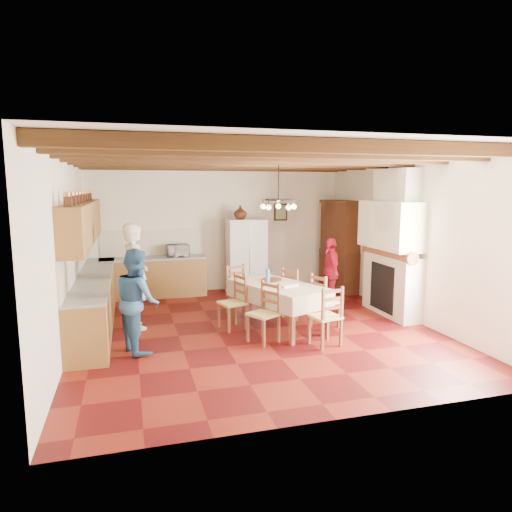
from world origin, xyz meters
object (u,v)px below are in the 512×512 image
(refrigerator, at_px, (246,256))
(chair_end_near, at_px, (325,315))
(chair_right_near, at_px, (325,300))
(chair_left_far, at_px, (232,302))
(person_man, at_px, (135,276))
(microwave, at_px, (178,250))
(dining_table, at_px, (278,289))
(chair_left_near, at_px, (263,313))
(person_woman_blue, at_px, (137,300))
(chair_right_far, at_px, (295,292))
(chair_end_far, at_px, (239,290))
(person_woman_red, at_px, (330,272))
(hutch, at_px, (340,246))

(refrigerator, height_order, chair_end_near, refrigerator)
(chair_right_near, bearing_deg, chair_left_far, 59.21)
(person_man, xyz_separation_m, microwave, (0.99, 2.29, 0.10))
(dining_table, relative_size, person_man, 1.09)
(chair_left_near, height_order, person_woman_blue, person_woman_blue)
(chair_end_near, bearing_deg, dining_table, -79.88)
(dining_table, height_order, chair_right_near, chair_right_near)
(person_woman_blue, bearing_deg, refrigerator, -55.43)
(chair_right_near, xyz_separation_m, chair_right_far, (-0.29, 0.73, 0.00))
(chair_right_far, bearing_deg, chair_end_far, 35.38)
(dining_table, bearing_deg, chair_end_far, 112.32)
(chair_right_far, distance_m, chair_end_near, 1.61)
(chair_end_near, bearing_deg, chair_end_far, -80.37)
(chair_left_far, distance_m, chair_end_far, 0.94)
(person_woman_red, bearing_deg, chair_left_near, -38.21)
(dining_table, distance_m, person_woman_blue, 2.43)
(refrigerator, relative_size, chair_left_far, 1.80)
(chair_left_near, distance_m, chair_end_far, 1.69)
(chair_right_near, bearing_deg, chair_left_near, 91.57)
(chair_left_far, relative_size, chair_end_near, 1.00)
(refrigerator, bearing_deg, dining_table, -90.36)
(refrigerator, distance_m, dining_table, 2.81)
(chair_left_near, bearing_deg, hutch, 108.13)
(person_man, bearing_deg, dining_table, -123.02)
(chair_end_far, bearing_deg, person_woman_red, -10.15)
(refrigerator, height_order, chair_right_near, refrigerator)
(chair_left_far, distance_m, chair_end_near, 1.72)
(hutch, bearing_deg, chair_end_far, -159.77)
(chair_right_near, height_order, microwave, microwave)
(person_woman_red, bearing_deg, person_man, -73.45)
(chair_left_near, height_order, chair_end_near, same)
(chair_left_far, bearing_deg, chair_end_far, 141.36)
(hutch, distance_m, chair_right_near, 3.03)
(chair_end_near, height_order, person_woman_red, person_woman_red)
(refrigerator, xyz_separation_m, hutch, (2.20, -0.40, 0.21))
(chair_left_near, bearing_deg, dining_table, 115.18)
(refrigerator, relative_size, person_woman_red, 1.20)
(chair_left_near, distance_m, chair_right_near, 1.37)
(chair_left_near, xyz_separation_m, person_man, (-1.93, 1.33, 0.45))
(dining_table, bearing_deg, chair_left_far, 166.63)
(hutch, bearing_deg, dining_table, -139.91)
(chair_left_near, relative_size, person_man, 0.52)
(chair_end_far, distance_m, person_man, 2.03)
(dining_table, xyz_separation_m, chair_right_near, (0.83, -0.15, -0.23))
(chair_end_far, bearing_deg, chair_right_near, -56.99)
(chair_left_near, distance_m, person_woman_red, 2.70)
(dining_table, distance_m, chair_end_near, 1.14)
(chair_end_near, distance_m, microwave, 4.45)
(chair_end_near, xyz_separation_m, chair_end_far, (-0.88, 2.08, 0.00))
(chair_end_near, distance_m, person_woman_blue, 2.89)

